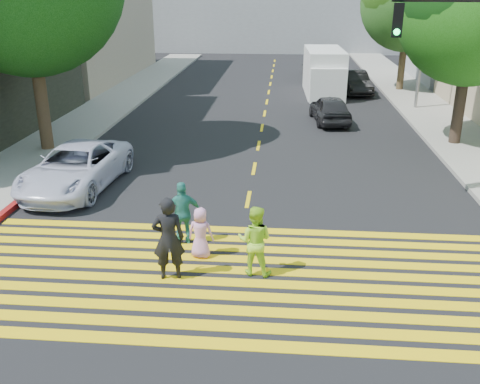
# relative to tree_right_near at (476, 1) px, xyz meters

# --- Properties ---
(ground) EXTENTS (120.00, 120.00, 0.00)m
(ground) POSITION_rel_tree_right_near_xyz_m (-8.12, -12.74, -5.65)
(ground) COLOR black
(sidewalk_left) EXTENTS (3.00, 40.00, 0.15)m
(sidewalk_left) POSITION_rel_tree_right_near_xyz_m (-16.62, 9.26, -5.58)
(sidewalk_left) COLOR gray
(sidewalk_left) RESTS_ON ground
(sidewalk_right) EXTENTS (3.00, 60.00, 0.15)m
(sidewalk_right) POSITION_rel_tree_right_near_xyz_m (0.38, 2.26, -5.58)
(sidewalk_right) COLOR gray
(sidewalk_right) RESTS_ON ground
(curb_red) EXTENTS (0.20, 8.00, 0.16)m
(curb_red) POSITION_rel_tree_right_near_xyz_m (-15.02, -6.74, -5.57)
(curb_red) COLOR maroon
(curb_red) RESTS_ON ground
(crosswalk) EXTENTS (13.40, 5.30, 0.01)m
(crosswalk) POSITION_rel_tree_right_near_xyz_m (-8.12, -11.46, -5.65)
(crosswalk) COLOR yellow
(crosswalk) RESTS_ON ground
(lane_line) EXTENTS (0.12, 34.40, 0.01)m
(lane_line) POSITION_rel_tree_right_near_xyz_m (-8.12, 9.76, -5.65)
(lane_line) COLOR yellow
(lane_line) RESTS_ON ground
(building_left_tan) EXTENTS (12.00, 16.00, 10.00)m
(building_left_tan) POSITION_rel_tree_right_near_xyz_m (-24.12, 15.26, -0.65)
(building_left_tan) COLOR tan
(building_left_tan) RESTS_ON ground
(tree_right_near) EXTENTS (7.44, 7.41, 8.36)m
(tree_right_near) POSITION_rel_tree_right_near_xyz_m (0.00, 0.00, 0.00)
(tree_right_near) COLOR black
(tree_right_near) RESTS_ON ground
(pedestrian_man) EXTENTS (0.79, 0.61, 1.95)m
(pedestrian_man) POSITION_rel_tree_right_near_xyz_m (-9.54, -11.63, -4.68)
(pedestrian_man) COLOR black
(pedestrian_man) RESTS_ON ground
(pedestrian_woman) EXTENTS (0.90, 0.75, 1.65)m
(pedestrian_woman) POSITION_rel_tree_right_near_xyz_m (-7.65, -11.26, -4.83)
(pedestrian_woman) COLOR #A9E531
(pedestrian_woman) RESTS_ON ground
(pedestrian_child) EXTENTS (0.67, 0.49, 1.28)m
(pedestrian_child) POSITION_rel_tree_right_near_xyz_m (-9.00, -10.57, -5.02)
(pedestrian_child) COLOR #E195CB
(pedestrian_child) RESTS_ON ground
(pedestrian_extra) EXTENTS (1.05, 0.66, 1.66)m
(pedestrian_extra) POSITION_rel_tree_right_near_xyz_m (-9.55, -9.88, -4.82)
(pedestrian_extra) COLOR teal
(pedestrian_extra) RESTS_ON ground
(white_sedan) EXTENTS (2.68, 5.21, 1.40)m
(white_sedan) POSITION_rel_tree_right_near_xyz_m (-13.76, -6.19, -4.95)
(white_sedan) COLOR silver
(white_sedan) RESTS_ON ground
(dark_car_near) EXTENTS (1.99, 4.02, 1.32)m
(dark_car_near) POSITION_rel_tree_right_near_xyz_m (-4.91, 3.60, -5.00)
(dark_car_near) COLOR black
(dark_car_near) RESTS_ON ground
(silver_car) EXTENTS (2.17, 4.44, 1.24)m
(silver_car) POSITION_rel_tree_right_near_xyz_m (-4.87, 18.31, -5.03)
(silver_car) COLOR #A0A2A7
(silver_car) RESTS_ON ground
(dark_car_parked) EXTENTS (1.99, 4.30, 1.37)m
(dark_car_parked) POSITION_rel_tree_right_near_xyz_m (-2.90, 11.31, -4.97)
(dark_car_parked) COLOR black
(dark_car_parked) RESTS_ON ground
(white_van) EXTENTS (2.33, 5.74, 2.67)m
(white_van) POSITION_rel_tree_right_near_xyz_m (-4.79, 10.71, -4.39)
(white_van) COLOR white
(white_van) RESTS_ON ground
(street_lamp) EXTENTS (1.97, 0.49, 8.70)m
(street_lamp) POSITION_rel_tree_right_near_xyz_m (-0.34, 6.75, -0.66)
(street_lamp) COLOR gray
(street_lamp) RESTS_ON ground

